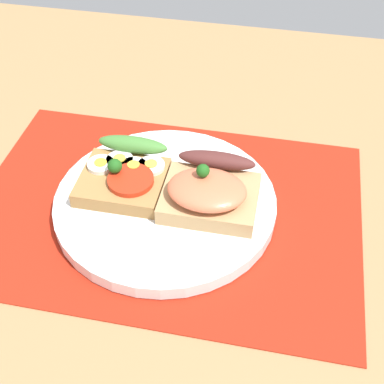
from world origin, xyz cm
name	(u,v)px	position (x,y,z in cm)	size (l,w,h in cm)	color
ground_plane	(166,220)	(0.00, 0.00, -1.60)	(120.00, 90.00, 3.20)	#9E774B
placemat	(166,209)	(0.00, 0.00, 0.15)	(42.77, 30.21, 0.30)	#A62110
plate	(165,203)	(0.00, 0.00, 1.09)	(24.30, 24.30, 1.57)	white
sandwich_egg_tomato	(125,174)	(-4.86, 1.51, 3.26)	(9.22, 9.65, 3.92)	#A0733F
sandwich_salmon	(209,191)	(4.86, 0.01, 3.82)	(10.08, 9.50, 5.45)	tan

